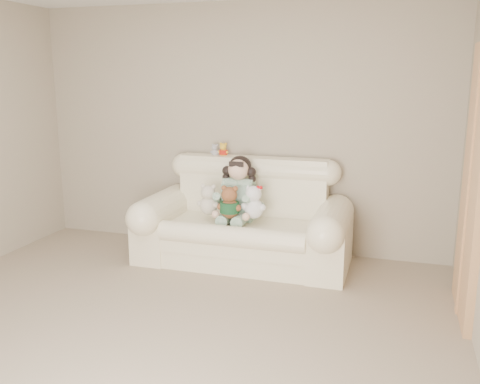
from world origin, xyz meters
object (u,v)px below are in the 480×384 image
white_cat (254,198)px  cream_teddy (209,197)px  sofa (243,213)px  brown_teddy (230,199)px  seated_child (239,188)px

white_cat → cream_teddy: bearing=-171.6°
sofa → white_cat: (0.14, -0.09, 0.18)m
white_cat → cream_teddy: size_ratio=1.08×
cream_teddy → sofa: bearing=-8.2°
cream_teddy → brown_teddy: bearing=-40.9°
seated_child → brown_teddy: seated_child is taller
sofa → cream_teddy: bearing=-163.9°
sofa → cream_teddy: (-0.33, -0.09, 0.17)m
cream_teddy → seated_child: bearing=9.7°
sofa → white_cat: sofa is taller
cream_teddy → white_cat: bearing=-24.3°
seated_child → cream_teddy: seated_child is taller
brown_teddy → seated_child: bearing=72.3°
seated_child → cream_teddy: (-0.26, -0.17, -0.07)m
brown_teddy → white_cat: white_cat is taller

